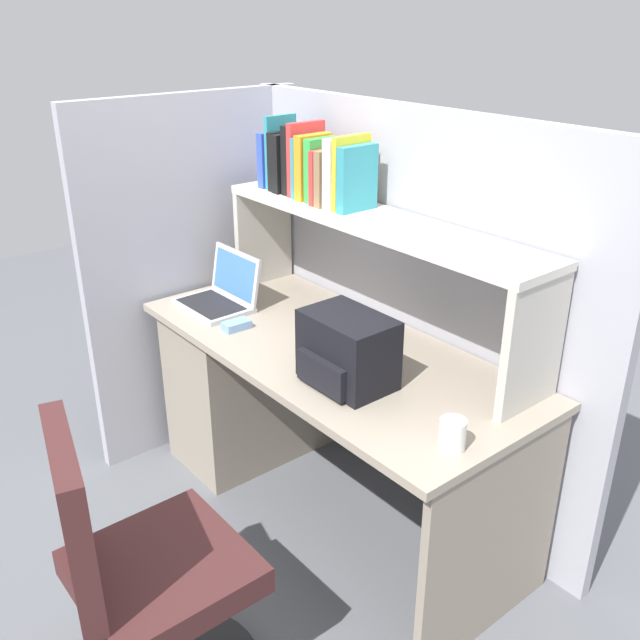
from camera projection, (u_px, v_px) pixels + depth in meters
name	position (u px, v px, depth m)	size (l,w,h in m)	color
ground_plane	(330.00, 507.00, 2.85)	(8.00, 8.00, 0.00)	#595B60
desk	(271.00, 384.00, 2.96)	(1.60, 0.70, 0.73)	gray
cubicle_partition_rear	(405.00, 309.00, 2.75)	(1.84, 0.05, 1.55)	#9E9EA8
cubicle_partition_left	(199.00, 274.00, 3.10)	(0.05, 1.06, 1.55)	#9E9EA8
overhead_hutch	(374.00, 243.00, 2.52)	(1.44, 0.28, 0.45)	#BCB7AC
reference_books_on_shelf	(314.00, 166.00, 2.67)	(0.54, 0.19, 0.29)	blue
laptop	(221.00, 294.00, 2.87)	(0.31, 0.26, 0.22)	#B7BABF
backpack	(346.00, 351.00, 2.26)	(0.30, 0.22, 0.24)	black
computer_mouse	(236.00, 325.00, 2.68)	(0.06, 0.10, 0.03)	#7299C6
paper_cup	(452.00, 435.00, 1.94)	(0.08, 0.08, 0.09)	white
office_chair	(144.00, 593.00, 1.92)	(0.52, 0.53, 0.93)	black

